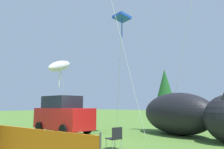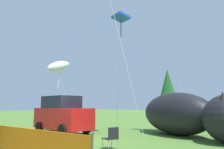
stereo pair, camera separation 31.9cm
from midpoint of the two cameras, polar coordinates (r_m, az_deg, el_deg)
ground_plane at (r=11.46m, az=-12.97°, el=-16.51°), size 120.00×120.00×0.00m
parked_car at (r=14.31m, az=-12.21°, el=-10.26°), size 4.31×2.06×2.31m
folding_chair at (r=9.03m, az=0.94°, el=-15.91°), size 0.62×0.62×0.86m
inflatable_cat at (r=13.17m, az=19.41°, el=-10.13°), size 7.08×4.48×2.48m
safety_fence at (r=9.31m, az=-24.96°, el=-15.04°), size 8.74×0.67×1.05m
kite_white_ghost at (r=13.79m, az=-13.02°, el=2.12°), size 1.23×2.25×4.76m
kite_blue_box at (r=14.34m, az=2.99°, el=14.11°), size 2.56×2.46×7.43m
horizon_tree_east at (r=41.70m, az=14.56°, el=-3.02°), size 3.53×3.53×8.41m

